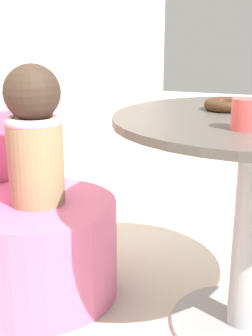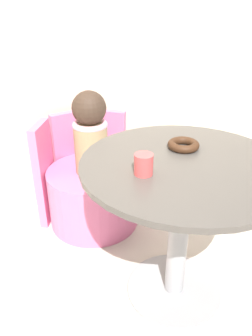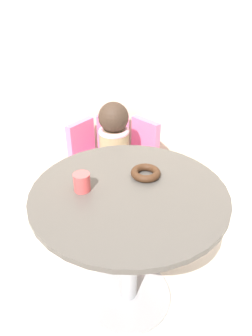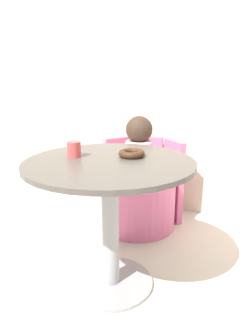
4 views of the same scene
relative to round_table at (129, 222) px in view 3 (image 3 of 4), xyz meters
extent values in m
plane|color=beige|center=(0.04, 0.05, -0.55)|extent=(12.00, 12.00, 0.00)
cube|color=beige|center=(0.04, 1.18, 0.65)|extent=(6.00, 0.06, 2.40)
cylinder|color=#99999E|center=(0.00, 0.00, -0.54)|extent=(0.48, 0.48, 0.02)
cylinder|color=#99999E|center=(0.00, 0.00, -0.19)|extent=(0.09, 0.09, 0.69)
cylinder|color=#4C4742|center=(0.00, 0.00, 0.17)|extent=(0.88, 0.88, 0.02)
cylinder|color=#DB6693|center=(-0.04, 0.75, -0.36)|extent=(0.58, 0.58, 0.38)
cube|color=#DB6693|center=(-0.04, 1.07, -0.21)|extent=(0.25, 0.05, 0.67)
cube|color=#DB6693|center=(0.20, 0.96, -0.21)|extent=(0.20, 0.22, 0.67)
cube|color=#DB6693|center=(-0.29, 0.96, -0.21)|extent=(0.20, 0.22, 0.67)
cylinder|color=#937A56|center=(-0.04, 0.75, -0.02)|extent=(0.20, 0.20, 0.31)
torus|color=pink|center=(-0.04, 0.75, 0.13)|extent=(0.21, 0.21, 0.04)
sphere|color=#38281E|center=(-0.04, 0.75, 0.23)|extent=(0.20, 0.20, 0.20)
torus|color=#3D2314|center=(0.09, 0.11, 0.20)|extent=(0.14, 0.14, 0.04)
cylinder|color=#DB4C4C|center=(-0.21, 0.01, 0.23)|extent=(0.07, 0.07, 0.08)
camera|label=1|loc=(-1.45, -0.11, 0.44)|focal=50.00mm
camera|label=2|loc=(-0.88, -0.87, 0.79)|focal=35.00mm
camera|label=3|loc=(-0.09, -1.08, 0.96)|focal=32.00mm
camera|label=4|loc=(0.52, -1.39, 0.58)|focal=32.00mm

